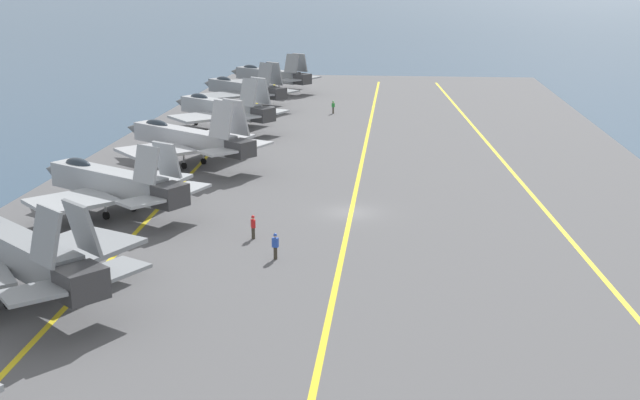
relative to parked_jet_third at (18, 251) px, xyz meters
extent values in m
plane|color=#334C66|center=(18.59, -17.44, -3.12)|extent=(2000.00, 2000.00, 0.00)
cube|color=#565659|center=(18.59, -17.44, -2.92)|extent=(175.59, 54.69, 0.40)
cube|color=yellow|center=(18.59, -32.48, -2.71)|extent=(157.70, 11.04, 0.01)
cube|color=yellow|center=(18.59, -17.44, -2.71)|extent=(158.03, 0.36, 0.01)
cube|color=yellow|center=(18.59, -2.40, -2.71)|extent=(157.97, 5.05, 0.01)
cube|color=gray|center=(0.19, 0.23, 0.02)|extent=(9.09, 10.58, 1.89)
cube|color=#38383A|center=(-4.34, -5.35, 0.02)|extent=(2.93, 2.89, 1.61)
cube|color=gray|center=(2.86, -2.47, -0.59)|extent=(7.34, 7.13, 0.28)
cube|color=gray|center=(-4.29, -3.71, 2.39)|extent=(2.13, 2.33, 2.81)
cube|color=gray|center=(-2.75, -4.96, 2.39)|extent=(2.13, 2.33, 2.81)
cube|color=gray|center=(-5.86, -3.49, 0.02)|extent=(3.56, 3.61, 0.20)
cube|color=gray|center=(-2.21, -6.45, 0.02)|extent=(3.56, 3.36, 0.20)
cylinder|color=#B2B2B7|center=(-1.61, 0.12, -1.82)|extent=(0.16, 0.16, 1.79)
cylinder|color=black|center=(-1.61, 0.12, -2.42)|extent=(0.55, 0.60, 0.60)
cylinder|color=#B2B2B7|center=(0.44, -1.56, -1.82)|extent=(0.16, 0.16, 1.79)
cylinder|color=black|center=(0.44, -1.56, -2.42)|extent=(0.55, 0.60, 0.60)
cube|color=#9EA3A8|center=(16.67, 0.91, -0.28)|extent=(7.29, 10.68, 1.89)
cone|color=#5B5E60|center=(19.96, 6.56, -0.28)|extent=(2.62, 2.74, 1.79)
cube|color=#38383A|center=(13.31, -4.87, -0.28)|extent=(2.79, 2.67, 1.60)
ellipsoid|color=#232D38|center=(18.39, 3.87, 0.62)|extent=(2.27, 2.89, 1.04)
cube|color=#9EA3A8|center=(13.27, 2.45, -0.89)|extent=(7.36, 7.35, 0.28)
cube|color=#9EA3A8|center=(19.69, -1.28, -0.89)|extent=(6.67, 6.21, 0.28)
cube|color=#9EA3A8|center=(13.07, -3.32, 1.99)|extent=(1.79, 2.26, 2.63)
cube|color=#9EA3A8|center=(14.78, -4.32, 1.99)|extent=(1.79, 2.26, 2.63)
cube|color=#9EA3A8|center=(11.52, -3.30, -0.28)|extent=(3.51, 3.43, 0.20)
cube|color=#9EA3A8|center=(15.57, -5.65, -0.28)|extent=(3.36, 2.96, 0.20)
cylinder|color=#B2B2B7|center=(18.78, 4.53, -1.97)|extent=(0.16, 0.16, 1.49)
cylinder|color=black|center=(18.78, 4.53, -2.42)|extent=(0.49, 0.63, 0.60)
cylinder|color=#B2B2B7|center=(14.96, 0.59, -1.97)|extent=(0.16, 0.16, 1.49)
cylinder|color=black|center=(14.96, 0.59, -2.42)|extent=(0.49, 0.63, 0.60)
cylinder|color=#B2B2B7|center=(17.24, -0.74, -1.97)|extent=(0.16, 0.16, 1.49)
cylinder|color=black|center=(17.24, -0.74, -2.42)|extent=(0.49, 0.63, 0.60)
cube|color=#A8AAAF|center=(33.17, -0.56, -0.10)|extent=(8.76, 11.65, 1.75)
cone|color=#5B5E60|center=(37.42, 5.63, -0.10)|extent=(2.75, 2.96, 1.66)
cube|color=#38383A|center=(28.82, -6.91, -0.10)|extent=(2.84, 2.87, 1.48)
ellipsoid|color=#232D38|center=(35.40, 2.68, 0.73)|extent=(2.57, 3.14, 0.96)
cube|color=#A8AAAF|center=(29.81, 1.21, -0.67)|extent=(8.04, 8.06, 0.28)
cube|color=#A8AAAF|center=(36.04, -3.06, -0.67)|extent=(7.40, 7.27, 0.28)
cube|color=#A8AAAF|center=(28.86, -5.23, 2.46)|extent=(2.22, 2.59, 3.33)
cube|color=#A8AAAF|center=(30.37, -6.27, 2.46)|extent=(2.22, 2.59, 3.33)
cube|color=#A8AAAF|center=(27.25, -5.19, -0.10)|extent=(3.71, 3.71, 0.20)
cube|color=#A8AAAF|center=(31.00, -7.76, -0.10)|extent=(3.56, 3.39, 0.20)
cylinder|color=#B2B2B7|center=(35.89, 3.40, -1.85)|extent=(0.16, 0.16, 1.74)
cylinder|color=black|center=(35.89, 3.40, -2.42)|extent=(0.52, 0.62, 0.60)
cylinder|color=#B2B2B7|center=(31.42, -0.95, -1.85)|extent=(0.16, 0.16, 1.74)
cylinder|color=black|center=(31.42, -0.95, -2.42)|extent=(0.52, 0.62, 0.60)
cylinder|color=#B2B2B7|center=(33.44, -2.34, -1.85)|extent=(0.16, 0.16, 1.74)
cylinder|color=black|center=(33.44, -2.34, -2.42)|extent=(0.52, 0.62, 0.60)
cube|color=#9EA3A8|center=(51.50, -0.04, -0.16)|extent=(8.45, 10.86, 1.83)
cone|color=#5B5E60|center=(55.55, 5.66, -0.16)|extent=(2.73, 2.86, 1.74)
cube|color=#38383A|center=(47.36, -5.86, -0.16)|extent=(2.84, 2.81, 1.55)
ellipsoid|color=#232D38|center=(53.62, 2.94, 0.70)|extent=(2.51, 2.97, 1.01)
cube|color=#9EA3A8|center=(48.30, 1.74, -0.76)|extent=(7.49, 7.52, 0.28)
cube|color=#9EA3A8|center=(54.23, -2.48, -0.76)|extent=(6.97, 6.83, 0.28)
cube|color=#9EA3A8|center=(47.33, -4.25, 2.30)|extent=(2.08, 2.40, 3.05)
cube|color=#9EA3A8|center=(48.90, -5.36, 2.30)|extent=(2.08, 2.40, 3.05)
cube|color=#9EA3A8|center=(45.76, -4.13, -0.16)|extent=(3.58, 3.59, 0.20)
cube|color=#9EA3A8|center=(49.53, -6.81, -0.16)|extent=(3.50, 3.25, 0.20)
cylinder|color=#B2B2B7|center=(54.09, 3.60, -1.90)|extent=(0.16, 0.16, 1.64)
cylinder|color=black|center=(54.09, 3.60, -2.42)|extent=(0.53, 0.62, 0.60)
cylinder|color=#B2B2B7|center=(49.75, -0.29, -1.90)|extent=(0.16, 0.16, 1.64)
cylinder|color=black|center=(49.75, -0.29, -2.42)|extent=(0.53, 0.62, 0.60)
cylinder|color=#B2B2B7|center=(51.84, -1.77, -1.90)|extent=(0.16, 0.16, 1.64)
cylinder|color=black|center=(51.84, -1.77, -2.42)|extent=(0.53, 0.62, 0.60)
cube|color=gray|center=(67.61, 0.61, -0.03)|extent=(8.84, 10.49, 1.74)
cone|color=#5B5E60|center=(71.96, 6.07, -0.03)|extent=(2.71, 2.81, 1.65)
cube|color=#38383A|center=(63.16, -4.99, -0.03)|extent=(2.78, 2.77, 1.48)
ellipsoid|color=#232D38|center=(69.88, 3.47, 0.80)|extent=(2.57, 2.88, 0.96)
cube|color=gray|center=(64.57, 2.51, -0.60)|extent=(7.41, 7.44, 0.28)
cube|color=gray|center=(70.15, -1.93, -0.60)|extent=(7.06, 6.96, 0.28)
cube|color=gray|center=(63.26, -3.40, 2.38)|extent=(2.15, 2.36, 3.04)
cube|color=gray|center=(64.69, -4.54, 2.38)|extent=(2.15, 2.36, 3.04)
cube|color=gray|center=(61.69, -3.19, -0.03)|extent=(3.56, 3.60, 0.20)
cube|color=gray|center=(65.24, -6.02, -0.03)|extent=(3.55, 3.33, 0.20)
cylinder|color=#B2B2B7|center=(70.39, 4.10, -1.81)|extent=(0.16, 0.16, 1.82)
cylinder|color=black|center=(70.39, 4.10, -2.42)|extent=(0.55, 0.61, 0.60)
cylinder|color=#B2B2B7|center=(65.90, 0.41, -1.81)|extent=(0.16, 0.16, 1.82)
cylinder|color=black|center=(65.90, 0.41, -2.42)|extent=(0.55, 0.61, 0.60)
cylinder|color=#B2B2B7|center=(67.80, -1.10, -1.81)|extent=(0.16, 0.16, 1.82)
cylinder|color=black|center=(67.80, -1.10, -2.42)|extent=(0.55, 0.61, 0.60)
cube|color=gray|center=(84.62, -0.31, -0.25)|extent=(8.69, 11.19, 1.82)
cone|color=#5B5E60|center=(88.81, 5.58, -0.25)|extent=(2.77, 2.92, 1.72)
cube|color=#38383A|center=(80.33, -6.34, -0.25)|extent=(2.87, 2.85, 1.54)
ellipsoid|color=#232D38|center=(86.81, 2.77, 0.62)|extent=(2.57, 3.05, 1.00)
cube|color=gray|center=(81.55, 1.36, -0.84)|extent=(7.42, 7.39, 0.28)
cube|color=gray|center=(87.20, -2.66, -0.84)|extent=(6.73, 6.88, 0.28)
cube|color=gray|center=(80.34, -4.69, 2.07)|extent=(2.08, 2.42, 2.78)
cube|color=gray|center=(81.89, -5.80, 2.07)|extent=(2.08, 2.42, 2.78)
cube|color=gray|center=(78.74, -4.59, -0.25)|extent=(3.64, 3.65, 0.20)
cube|color=gray|center=(82.51, -7.27, -0.25)|extent=(3.54, 3.33, 0.20)
cylinder|color=#B2B2B7|center=(87.30, 3.46, -1.94)|extent=(0.16, 0.16, 1.57)
cylinder|color=black|center=(87.30, 3.46, -2.42)|extent=(0.53, 0.62, 0.60)
cylinder|color=#B2B2B7|center=(82.85, -0.60, -1.94)|extent=(0.16, 0.16, 1.57)
cylinder|color=black|center=(82.85, -0.60, -2.42)|extent=(0.53, 0.62, 0.60)
cylinder|color=#B2B2B7|center=(84.92, -2.07, -1.94)|extent=(0.16, 0.16, 1.57)
cylinder|color=black|center=(84.92, -2.07, -2.42)|extent=(0.53, 0.62, 0.60)
cylinder|color=#383328|center=(7.59, -13.25, -2.31)|extent=(0.24, 0.24, 0.81)
cube|color=#284CB2|center=(7.59, -13.25, -1.60)|extent=(0.34, 0.43, 0.62)
sphere|color=beige|center=(7.59, -13.25, -1.16)|extent=(0.22, 0.22, 0.22)
sphere|color=#284CB2|center=(7.59, -13.25, -1.10)|extent=(0.24, 0.24, 0.24)
cylinder|color=#383328|center=(11.53, -11.11, -2.31)|extent=(0.24, 0.24, 0.82)
cube|color=red|center=(11.53, -11.11, -1.62)|extent=(0.45, 0.38, 0.56)
sphere|color=beige|center=(11.53, -11.11, -1.21)|extent=(0.22, 0.22, 0.22)
sphere|color=red|center=(11.53, -11.11, -1.15)|extent=(0.24, 0.24, 0.24)
cylinder|color=#4C473D|center=(64.16, -12.33, -2.30)|extent=(0.24, 0.24, 0.84)
cube|color=green|center=(64.16, -12.33, -1.61)|extent=(0.46, 0.42, 0.53)
sphere|color=#9E7051|center=(64.16, -12.33, -1.22)|extent=(0.22, 0.22, 0.22)
sphere|color=green|center=(64.16, -12.33, -1.16)|extent=(0.24, 0.24, 0.24)
camera|label=1|loc=(-40.23, -20.78, 14.74)|focal=45.00mm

